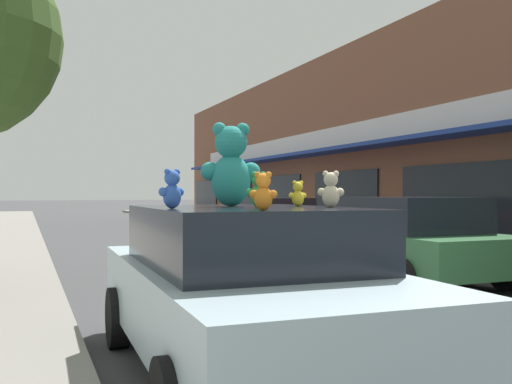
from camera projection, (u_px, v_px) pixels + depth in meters
The scene contains 11 objects.
ground_plane at pixel (449, 347), 6.03m from camera, with size 260.00×260.00×0.00m, color #424244.
storefront_row at pixel (495, 148), 22.51m from camera, with size 14.84×38.25×6.82m.
plush_art_car at pixel (245, 287), 5.07m from camera, with size 2.18×4.41×1.50m.
teddy_bear_giant at pixel (231, 166), 5.39m from camera, with size 0.60×0.39×0.79m.
teddy_bear_blue at pixel (172, 189), 4.59m from camera, with size 0.24×0.18×0.32m.
teddy_bear_cream at pixel (331, 190), 5.00m from camera, with size 0.24×0.20×0.32m.
teddy_bear_orange at pixel (263, 192), 4.08m from camera, with size 0.21×0.17×0.28m.
teddy_bear_yellow at pixel (298, 194), 5.41m from camera, with size 0.18×0.11×0.24m.
teddy_bear_green at pixel (259, 190), 4.97m from camera, with size 0.24×0.15×0.32m.
parked_car_far_center at pixel (407, 238), 10.31m from camera, with size 2.22×4.19×1.56m.
parked_car_far_right at pixel (269, 223), 16.13m from camera, with size 2.17×4.48×1.49m.
Camera 1 is at (-4.16, -4.82, 1.63)m, focal length 40.00 mm.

